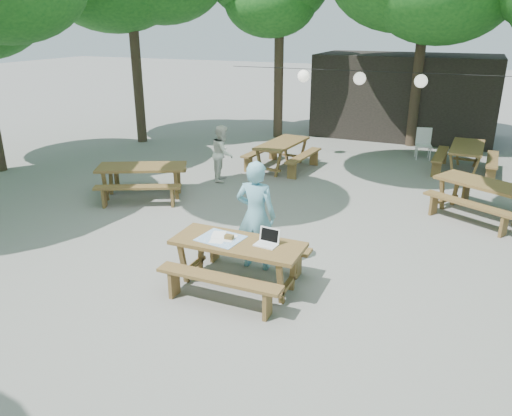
{
  "coord_description": "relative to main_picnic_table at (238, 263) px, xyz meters",
  "views": [
    {
      "loc": [
        2.69,
        -7.9,
        3.87
      ],
      "look_at": [
        -0.26,
        -1.01,
        1.05
      ],
      "focal_mm": 35.0,
      "sensor_mm": 36.0,
      "label": 1
    }
  ],
  "objects": [
    {
      "name": "second_person",
      "position": [
        -2.7,
        4.84,
        0.33
      ],
      "size": [
        0.73,
        0.83,
        1.43
      ],
      "primitive_type": "imported",
      "rotation": [
        0.0,
        0.0,
        1.89
      ],
      "color": "white",
      "rests_on": "ground"
    },
    {
      "name": "picnic_table_far_e",
      "position": [
        3.01,
        7.98,
        0.0
      ],
      "size": [
        1.64,
        2.03,
        0.75
      ],
      "rotation": [
        0.0,
        0.0,
        1.54
      ],
      "color": "brown",
      "rests_on": "ground"
    },
    {
      "name": "picnic_table_ne",
      "position": [
        3.48,
        4.64,
        0.0
      ],
      "size": [
        2.42,
        2.28,
        0.75
      ],
      "rotation": [
        0.0,
        0.0,
        -0.48
      ],
      "color": "brown",
      "rests_on": "ground"
    },
    {
      "name": "pavilion",
      "position": [
        0.76,
        12.21,
        1.01
      ],
      "size": [
        6.0,
        3.0,
        2.8
      ],
      "primitive_type": "cube",
      "color": "black",
      "rests_on": "ground"
    },
    {
      "name": "laptop",
      "position": [
        0.45,
        0.09,
        0.42
      ],
      "size": [
        0.35,
        0.29,
        0.24
      ],
      "rotation": [
        0.0,
        0.0,
        -0.1
      ],
      "color": "white",
      "rests_on": "main_picnic_table"
    },
    {
      "name": "plastic_chair",
      "position": [
        1.81,
        9.11,
        -0.13
      ],
      "size": [
        0.52,
        0.52,
        0.9
      ],
      "rotation": [
        0.0,
        0.0,
        0.21
      ],
      "color": "silver",
      "rests_on": "ground"
    },
    {
      "name": "main_picnic_table",
      "position": [
        0.0,
        0.0,
        0.0
      ],
      "size": [
        2.0,
        1.58,
        0.75
      ],
      "color": "brown",
      "rests_on": "ground"
    },
    {
      "name": "tabletop_clutter",
      "position": [
        -0.26,
        0.01,
        0.37
      ],
      "size": [
        0.72,
        0.63,
        0.08
      ],
      "color": "#3B83CA",
      "rests_on": "main_picnic_table"
    },
    {
      "name": "picnic_table_nw",
      "position": [
        -3.81,
        2.92,
        0.0
      ],
      "size": [
        2.4,
        2.25,
        0.75
      ],
      "rotation": [
        0.0,
        0.0,
        0.45
      ],
      "color": "brown",
      "rests_on": "ground"
    },
    {
      "name": "woman",
      "position": [
        -0.01,
        0.71,
        0.53
      ],
      "size": [
        0.7,
        0.48,
        1.83
      ],
      "primitive_type": "imported",
      "rotation": [
        0.0,
        0.0,
        3.21
      ],
      "color": "#6DB1C8",
      "rests_on": "ground"
    },
    {
      "name": "picnic_table_far_w",
      "position": [
        -1.68,
        6.43,
        0.0
      ],
      "size": [
        1.75,
        2.07,
        0.75
      ],
      "rotation": [
        0.0,
        0.0,
        1.48
      ],
      "color": "brown",
      "rests_on": "ground"
    },
    {
      "name": "ground",
      "position": [
        0.26,
        1.71,
        -0.39
      ],
      "size": [
        80.0,
        80.0,
        0.0
      ],
      "primitive_type": "plane",
      "color": "slate",
      "rests_on": "ground"
    },
    {
      "name": "paper_lanterns",
      "position": [
        0.07,
        7.71,
        2.02
      ],
      "size": [
        9.0,
        0.34,
        0.38
      ],
      "color": "black",
      "rests_on": "ground"
    }
  ]
}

